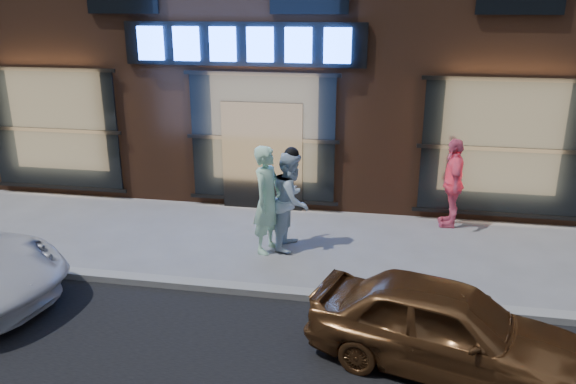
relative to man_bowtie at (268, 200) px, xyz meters
name	(u,v)px	position (x,y,z in m)	size (l,w,h in m)	color
ground	(209,289)	(-0.61, -1.68, -1.00)	(90.00, 90.00, 0.00)	slate
curb	(209,286)	(-0.61, -1.68, -0.94)	(60.00, 0.25, 0.12)	gray
man_bowtie	(268,200)	(0.00, 0.00, 0.00)	(0.73, 0.48, 2.01)	#C1FED3
man_cap	(291,200)	(0.40, 0.27, -0.08)	(0.90, 0.70, 1.86)	white
passerby	(453,183)	(3.45, 1.94, -0.08)	(1.08, 0.45, 1.85)	#F36486
gold_sedan	(445,327)	(2.94, -3.10, -0.42)	(1.37, 3.42, 1.16)	brown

